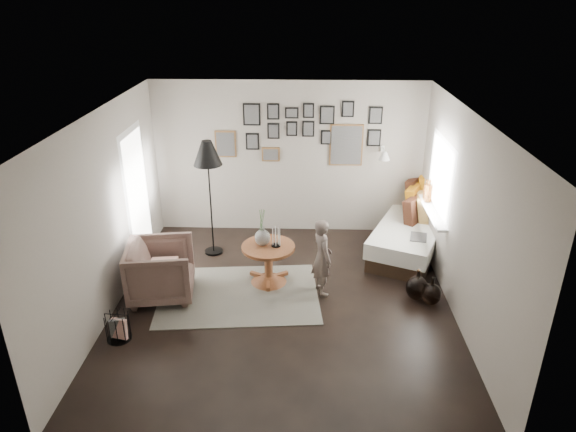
{
  "coord_description": "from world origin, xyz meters",
  "views": [
    {
      "loc": [
        0.26,
        -5.84,
        3.95
      ],
      "look_at": [
        0.05,
        0.5,
        1.1
      ],
      "focal_mm": 32.0,
      "sensor_mm": 36.0,
      "label": 1
    }
  ],
  "objects_px": {
    "armchair": "(161,270)",
    "floor_lamp": "(208,157)",
    "magazine_basket": "(118,327)",
    "child": "(322,257)",
    "demijohn_small": "(431,294)",
    "pedestal_table": "(269,266)",
    "daybed": "(410,228)",
    "demijohn_large": "(417,288)",
    "vase": "(262,235)"
  },
  "relations": [
    {
      "from": "daybed",
      "to": "pedestal_table",
      "type": "bearing_deg",
      "value": -128.04
    },
    {
      "from": "vase",
      "to": "armchair",
      "type": "bearing_deg",
      "value": -163.09
    },
    {
      "from": "demijohn_small",
      "to": "vase",
      "type": "bearing_deg",
      "value": 167.74
    },
    {
      "from": "child",
      "to": "pedestal_table",
      "type": "bearing_deg",
      "value": 51.9
    },
    {
      "from": "pedestal_table",
      "to": "demijohn_large",
      "type": "distance_m",
      "value": 2.09
    },
    {
      "from": "vase",
      "to": "demijohn_small",
      "type": "height_order",
      "value": "vase"
    },
    {
      "from": "armchair",
      "to": "magazine_basket",
      "type": "bearing_deg",
      "value": 154.42
    },
    {
      "from": "daybed",
      "to": "armchair",
      "type": "distance_m",
      "value": 4.01
    },
    {
      "from": "daybed",
      "to": "demijohn_small",
      "type": "xyz_separation_m",
      "value": [
        -0.0,
        -1.69,
        -0.19
      ]
    },
    {
      "from": "vase",
      "to": "child",
      "type": "relative_size",
      "value": 0.49
    },
    {
      "from": "pedestal_table",
      "to": "child",
      "type": "relative_size",
      "value": 0.68
    },
    {
      "from": "daybed",
      "to": "child",
      "type": "height_order",
      "value": "child"
    },
    {
      "from": "armchair",
      "to": "demijohn_large",
      "type": "distance_m",
      "value": 3.51
    },
    {
      "from": "demijohn_large",
      "to": "child",
      "type": "xyz_separation_m",
      "value": [
        -1.3,
        0.13,
        0.38
      ]
    },
    {
      "from": "demijohn_large",
      "to": "demijohn_small",
      "type": "distance_m",
      "value": 0.21
    },
    {
      "from": "pedestal_table",
      "to": "armchair",
      "type": "xyz_separation_m",
      "value": [
        -1.44,
        -0.39,
        0.12
      ]
    },
    {
      "from": "pedestal_table",
      "to": "armchair",
      "type": "relative_size",
      "value": 0.87
    },
    {
      "from": "daybed",
      "to": "child",
      "type": "relative_size",
      "value": 2.08
    },
    {
      "from": "demijohn_small",
      "to": "floor_lamp",
      "type": "bearing_deg",
      "value": 156.61
    },
    {
      "from": "armchair",
      "to": "demijohn_small",
      "type": "height_order",
      "value": "armchair"
    },
    {
      "from": "floor_lamp",
      "to": "magazine_basket",
      "type": "distance_m",
      "value": 2.79
    },
    {
      "from": "magazine_basket",
      "to": "demijohn_small",
      "type": "distance_m",
      "value": 4.07
    },
    {
      "from": "child",
      "to": "demijohn_small",
      "type": "bearing_deg",
      "value": -120.07
    },
    {
      "from": "armchair",
      "to": "magazine_basket",
      "type": "xyz_separation_m",
      "value": [
        -0.3,
        -0.98,
        -0.22
      ]
    },
    {
      "from": "armchair",
      "to": "demijohn_small",
      "type": "distance_m",
      "value": 3.69
    },
    {
      "from": "armchair",
      "to": "demijohn_small",
      "type": "relative_size",
      "value": 2.12
    },
    {
      "from": "floor_lamp",
      "to": "magazine_basket",
      "type": "height_order",
      "value": "floor_lamp"
    },
    {
      "from": "pedestal_table",
      "to": "demijohn_small",
      "type": "relative_size",
      "value": 1.84
    },
    {
      "from": "child",
      "to": "armchair",
      "type": "bearing_deg",
      "value": 73.44
    },
    {
      "from": "armchair",
      "to": "floor_lamp",
      "type": "distance_m",
      "value": 1.83
    },
    {
      "from": "pedestal_table",
      "to": "magazine_basket",
      "type": "xyz_separation_m",
      "value": [
        -1.74,
        -1.37,
        -0.1
      ]
    },
    {
      "from": "pedestal_table",
      "to": "armchair",
      "type": "bearing_deg",
      "value": -164.71
    },
    {
      "from": "demijohn_large",
      "to": "magazine_basket",
      "type": "bearing_deg",
      "value": -165.16
    },
    {
      "from": "pedestal_table",
      "to": "demijohn_small",
      "type": "height_order",
      "value": "pedestal_table"
    },
    {
      "from": "pedestal_table",
      "to": "child",
      "type": "xyz_separation_m",
      "value": [
        0.76,
        -0.24,
        0.28
      ]
    },
    {
      "from": "vase",
      "to": "floor_lamp",
      "type": "bearing_deg",
      "value": 134.98
    },
    {
      "from": "pedestal_table",
      "to": "demijohn_large",
      "type": "bearing_deg",
      "value": -9.98
    },
    {
      "from": "pedestal_table",
      "to": "magazine_basket",
      "type": "relative_size",
      "value": 2.16
    },
    {
      "from": "daybed",
      "to": "demijohn_small",
      "type": "relative_size",
      "value": 5.64
    },
    {
      "from": "pedestal_table",
      "to": "floor_lamp",
      "type": "bearing_deg",
      "value": 136.84
    },
    {
      "from": "demijohn_large",
      "to": "child",
      "type": "bearing_deg",
      "value": 174.52
    },
    {
      "from": "armchair",
      "to": "vase",
      "type": "bearing_deg",
      "value": -81.66
    },
    {
      "from": "vase",
      "to": "demijohn_small",
      "type": "bearing_deg",
      "value": -12.26
    },
    {
      "from": "vase",
      "to": "armchair",
      "type": "height_order",
      "value": "vase"
    },
    {
      "from": "magazine_basket",
      "to": "pedestal_table",
      "type": "bearing_deg",
      "value": 38.17
    },
    {
      "from": "daybed",
      "to": "magazine_basket",
      "type": "height_order",
      "value": "daybed"
    },
    {
      "from": "vase",
      "to": "demijohn_large",
      "type": "height_order",
      "value": "vase"
    },
    {
      "from": "armchair",
      "to": "child",
      "type": "xyz_separation_m",
      "value": [
        2.2,
        0.16,
        0.16
      ]
    },
    {
      "from": "pedestal_table",
      "to": "magazine_basket",
      "type": "height_order",
      "value": "pedestal_table"
    },
    {
      "from": "armchair",
      "to": "floor_lamp",
      "type": "xyz_separation_m",
      "value": [
        0.49,
        1.29,
        1.21
      ]
    }
  ]
}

